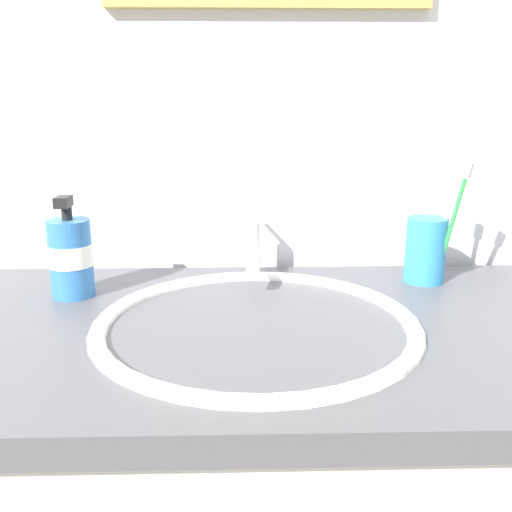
# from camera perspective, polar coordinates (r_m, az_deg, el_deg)

# --- Properties ---
(tiled_wall_back) EXTENTS (2.20, 0.04, 2.40)m
(tiled_wall_back) POSITION_cam_1_polar(r_m,az_deg,el_deg) (1.04, 1.09, 15.58)
(tiled_wall_back) COLOR silver
(tiled_wall_back) RESTS_ON ground
(sink_basin) EXTENTS (0.45, 0.45, 0.11)m
(sink_basin) POSITION_cam_1_polar(r_m,az_deg,el_deg) (0.79, 0.06, -9.37)
(sink_basin) COLOR white
(sink_basin) RESTS_ON vanity_counter
(faucet) EXTENTS (0.02, 0.15, 0.11)m
(faucet) POSITION_cam_1_polar(r_m,az_deg,el_deg) (0.96, -0.30, 0.55)
(faucet) COLOR silver
(faucet) RESTS_ON sink_basin
(toothbrush_cup) EXTENTS (0.07, 0.07, 0.11)m
(toothbrush_cup) POSITION_cam_1_polar(r_m,az_deg,el_deg) (0.99, 16.76, 0.58)
(toothbrush_cup) COLOR #338CCC
(toothbrush_cup) RESTS_ON vanity_counter
(toothbrush_white) EXTENTS (0.04, 0.02, 0.17)m
(toothbrush_white) POSITION_cam_1_polar(r_m,az_deg,el_deg) (0.99, 18.60, 3.33)
(toothbrush_white) COLOR white
(toothbrush_white) RESTS_ON toothbrush_cup
(toothbrush_green) EXTENTS (0.04, 0.04, 0.20)m
(toothbrush_green) POSITION_cam_1_polar(r_m,az_deg,el_deg) (0.96, 19.38, 3.79)
(toothbrush_green) COLOR green
(toothbrush_green) RESTS_ON toothbrush_cup
(soap_dispenser) EXTENTS (0.07, 0.07, 0.16)m
(soap_dispenser) POSITION_cam_1_polar(r_m,az_deg,el_deg) (0.92, -18.23, -0.03)
(soap_dispenser) COLOR #3372BF
(soap_dispenser) RESTS_ON vanity_counter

